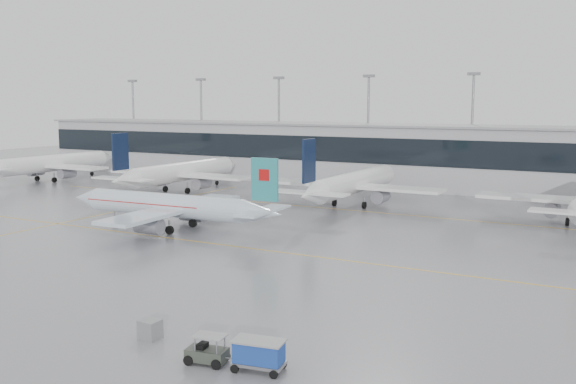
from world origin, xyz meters
The scene contains 15 objects.
ground centered at (0.00, 0.00, 0.00)m, with size 320.00×320.00×0.00m, color gray.
taxi_line_main centered at (0.00, 0.00, 0.01)m, with size 120.00×0.25×0.01m, color gold.
taxi_line_north centered at (0.00, 30.00, 0.01)m, with size 120.00×0.25×0.01m, color gold.
taxi_line_cross centered at (-30.00, 15.00, 0.01)m, with size 0.25×60.00×0.01m, color gold.
terminal centered at (0.00, 62.00, 6.00)m, with size 180.00×15.00×12.00m, color #A6A6AA.
terminal_glass centered at (0.00, 54.45, 7.50)m, with size 180.00×0.20×5.00m, color black.
terminal_roof centered at (0.00, 62.00, 12.20)m, with size 182.00×16.00×0.40m, color gray.
light_masts centered at (0.00, 68.00, 13.34)m, with size 156.40×1.00×22.60m.
air_canada_jet centered at (-13.02, 4.36, 3.14)m, with size 33.21×25.66×10.07m.
parked_jet_a centered at (-70.00, 33.69, 3.71)m, with size 29.64×36.96×11.72m.
parked_jet_b centered at (-35.00, 33.69, 3.71)m, with size 29.64×36.96×11.72m.
parked_jet_c centered at (0.00, 33.69, 3.71)m, with size 29.64×36.96×11.72m.
baggage_tug centered at (16.63, -29.35, 0.67)m, with size 4.02×2.05×1.91m.
baggage_cart centered at (20.18, -28.74, 1.18)m, with size 3.50×2.33×2.01m.
gse_unit centered at (10.51, -27.74, 0.69)m, with size 1.37×1.27×1.37m, color gray.
Camera 1 is at (40.17, -61.51, 16.72)m, focal length 40.00 mm.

